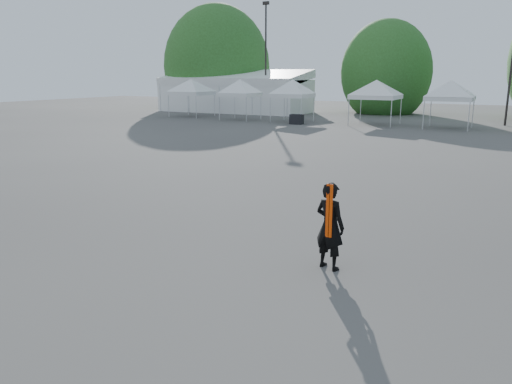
% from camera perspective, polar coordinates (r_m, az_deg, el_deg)
% --- Properties ---
extents(ground, '(120.00, 120.00, 0.00)m').
position_cam_1_polar(ground, '(11.06, 4.93, -6.25)').
color(ground, '#474442').
rests_on(ground, ground).
extents(marquee, '(15.00, 6.25, 4.23)m').
position_cam_1_polar(marquee, '(51.69, -2.43, 11.33)').
color(marquee, white).
rests_on(marquee, ground).
extents(light_pole_west, '(0.60, 0.25, 10.30)m').
position_cam_1_polar(light_pole_west, '(48.91, 1.12, 15.69)').
color(light_pole_west, black).
rests_on(light_pole_west, ground).
extents(tree_far_w, '(4.80, 4.80, 7.30)m').
position_cam_1_polar(tree_far_w, '(56.30, -4.49, 14.07)').
color(tree_far_w, '#382314').
rests_on(tree_far_w, ground).
extents(tree_mid_w, '(4.16, 4.16, 6.33)m').
position_cam_1_polar(tree_mid_w, '(51.06, 14.64, 13.10)').
color(tree_mid_w, '#382314').
rests_on(tree_mid_w, ground).
extents(tent_a, '(4.47, 4.47, 3.88)m').
position_cam_1_polar(tent_a, '(45.99, -7.42, 12.36)').
color(tent_a, silver).
rests_on(tent_a, ground).
extents(tent_b, '(3.89, 3.89, 3.88)m').
position_cam_1_polar(tent_b, '(42.25, -1.83, 12.39)').
color(tent_b, silver).
rests_on(tent_b, ground).
extents(tent_c, '(4.00, 4.00, 3.88)m').
position_cam_1_polar(tent_c, '(40.41, 4.22, 12.32)').
color(tent_c, silver).
rests_on(tent_c, ground).
extents(tent_d, '(4.70, 4.70, 3.88)m').
position_cam_1_polar(tent_d, '(38.87, 13.61, 11.96)').
color(tent_d, silver).
rests_on(tent_d, ground).
extents(tent_e, '(4.38, 4.38, 3.88)m').
position_cam_1_polar(tent_e, '(37.78, 21.42, 11.41)').
color(tent_e, silver).
rests_on(tent_e, ground).
extents(man, '(0.72, 0.57, 1.72)m').
position_cam_1_polar(man, '(9.68, 8.44, -3.85)').
color(man, black).
rests_on(man, ground).
extents(crate_west, '(1.00, 0.80, 0.74)m').
position_cam_1_polar(crate_west, '(38.66, 4.66, 8.29)').
color(crate_west, black).
rests_on(crate_west, ground).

